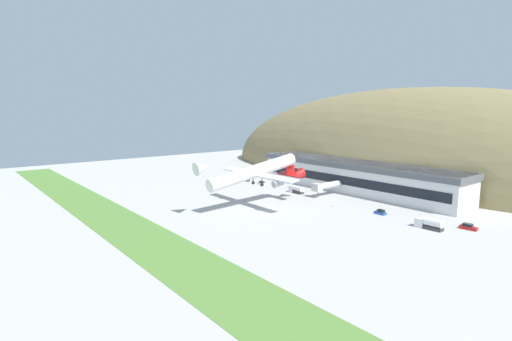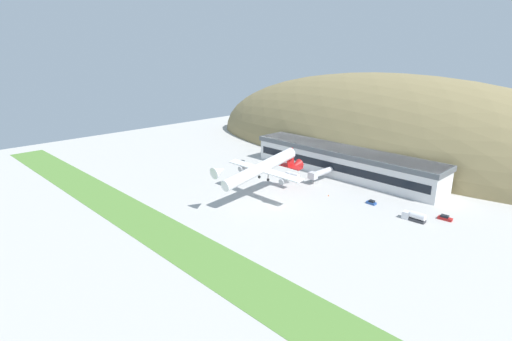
% 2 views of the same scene
% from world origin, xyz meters
% --- Properties ---
extents(ground_plane, '(338.95, 338.95, 0.00)m').
position_xyz_m(ground_plane, '(0.00, 0.00, 0.00)').
color(ground_plane, '#B7B5AF').
extents(grass_strip_foreground, '(305.06, 16.48, 0.08)m').
position_xyz_m(grass_strip_foreground, '(0.00, -41.59, 0.04)').
color(grass_strip_foreground, '#568438').
rests_on(grass_strip_foreground, ground_plane).
extents(hill_backdrop, '(251.20, 82.12, 87.37)m').
position_xyz_m(hill_backdrop, '(-9.48, 98.41, 0.00)').
color(hill_backdrop, olive).
rests_on(hill_backdrop, ground_plane).
extents(terminal_building, '(92.28, 16.82, 12.29)m').
position_xyz_m(terminal_building, '(-5.30, 50.59, 6.97)').
color(terminal_building, silver).
rests_on(terminal_building, ground_plane).
extents(jetway_0, '(3.38, 14.47, 5.43)m').
position_xyz_m(jetway_0, '(-6.43, 34.70, 3.99)').
color(jetway_0, silver).
rests_on(jetway_0, ground_plane).
extents(cargo_airplane, '(36.90, 46.34, 11.55)m').
position_xyz_m(cargo_airplane, '(-9.85, 2.53, 12.18)').
color(cargo_airplane, white).
extents(service_car_0, '(4.73, 2.24, 1.68)m').
position_xyz_m(service_car_0, '(47.99, 32.69, 0.69)').
color(service_car_0, '#B21E1E').
rests_on(service_car_0, ground_plane).
extents(service_car_1, '(3.71, 1.91, 1.55)m').
position_xyz_m(service_car_1, '(22.99, 27.62, 0.64)').
color(service_car_1, '#264C99').
rests_on(service_car_1, ground_plane).
extents(service_car_2, '(4.14, 1.94, 1.52)m').
position_xyz_m(service_car_2, '(-51.65, 30.28, 0.63)').
color(service_car_2, '#333338').
rests_on(service_car_2, ground_plane).
extents(service_car_3, '(4.49, 2.11, 1.41)m').
position_xyz_m(service_car_3, '(-40.16, 30.40, 0.58)').
color(service_car_3, silver).
rests_on(service_car_3, ground_plane).
extents(fuel_truck, '(7.78, 2.69, 3.29)m').
position_xyz_m(fuel_truck, '(40.90, 24.60, 1.54)').
color(fuel_truck, silver).
rests_on(fuel_truck, ground_plane).
extents(box_truck, '(7.13, 2.51, 3.01)m').
position_xyz_m(box_truck, '(-17.42, 29.54, 1.45)').
color(box_truck, silver).
rests_on(box_truck, ground_plane).
extents(traffic_cone_0, '(0.52, 0.52, 0.58)m').
position_xyz_m(traffic_cone_0, '(6.65, 23.13, 0.28)').
color(traffic_cone_0, orange).
rests_on(traffic_cone_0, ground_plane).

